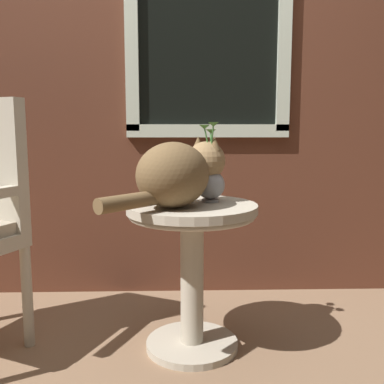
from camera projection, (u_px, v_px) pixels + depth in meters
The scene contains 5 objects.
ground_plane at pixel (144, 356), 1.80m from camera, with size 6.00×6.00×0.00m, color #7F6047.
back_wall at pixel (154, 58), 2.36m from camera, with size 4.00×0.07×2.60m.
wicker_side_table at pixel (192, 248), 1.81m from camera, with size 0.54×0.54×0.62m.
cat at pixel (178, 173), 1.71m from camera, with size 0.48×0.51×0.27m.
pewter_vase_with_ivy at pixel (210, 179), 1.82m from camera, with size 0.12×0.13×0.33m.
Camera 1 is at (0.15, -1.69, 0.92)m, focal length 40.92 mm.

